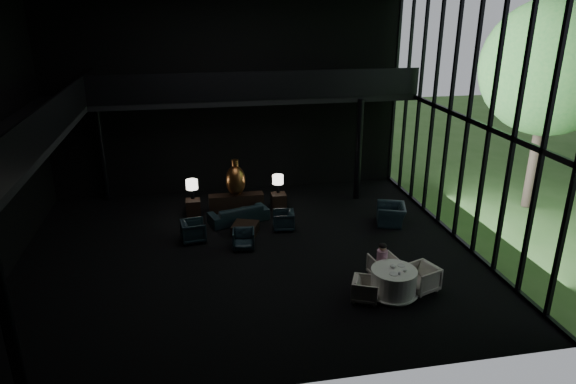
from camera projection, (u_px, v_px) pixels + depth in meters
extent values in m
cube|color=black|center=(249.00, 254.00, 16.11)|extent=(14.00, 12.00, 0.02)
cube|color=black|center=(229.00, 94.00, 20.22)|extent=(14.00, 0.04, 8.00)
cube|color=black|center=(281.00, 208.00, 9.18)|extent=(14.00, 0.04, 8.00)
cube|color=black|center=(21.00, 139.00, 13.66)|extent=(2.00, 12.00, 0.25)
cube|color=black|center=(257.00, 97.00, 19.47)|extent=(12.00, 2.00, 0.25)
cube|color=black|center=(57.00, 115.00, 13.63)|extent=(0.06, 12.00, 1.00)
cube|color=black|center=(260.00, 86.00, 18.34)|extent=(12.00, 0.06, 1.00)
cylinder|color=black|center=(8.00, 323.00, 9.30)|extent=(0.24, 0.24, 4.00)
cylinder|color=black|center=(102.00, 151.00, 19.78)|extent=(0.24, 0.24, 4.00)
cylinder|color=black|center=(359.00, 150.00, 19.91)|extent=(0.24, 0.24, 4.00)
cylinder|color=#382D23|center=(536.00, 145.00, 18.99)|extent=(0.36, 0.36, 4.90)
sphere|color=#2B5E21|center=(550.00, 67.00, 18.00)|extent=(4.80, 4.80, 4.80)
cube|color=black|center=(236.00, 202.00, 19.31)|extent=(2.04, 0.46, 0.65)
ellipsoid|color=olive|center=(236.00, 181.00, 18.94)|extent=(0.73, 0.73, 1.14)
cylinder|color=olive|center=(235.00, 163.00, 18.70)|extent=(0.25, 0.25, 0.23)
cube|color=black|center=(193.00, 207.00, 18.97)|extent=(0.52, 0.52, 0.58)
cylinder|color=black|center=(192.00, 194.00, 18.94)|extent=(0.13, 0.13, 0.38)
cylinder|color=white|center=(192.00, 184.00, 18.81)|extent=(0.43, 0.43, 0.35)
cube|color=black|center=(279.00, 201.00, 19.52)|extent=(0.54, 0.54, 0.60)
cylinder|color=black|center=(278.00, 188.00, 19.46)|extent=(0.13, 0.13, 0.36)
cylinder|color=white|center=(278.00, 179.00, 19.34)|extent=(0.42, 0.42, 0.33)
imported|color=black|center=(238.00, 211.00, 18.29)|extent=(2.24, 1.23, 0.84)
imported|color=black|center=(193.00, 230.00, 16.84)|extent=(0.80, 0.85, 0.79)
imported|color=black|center=(283.00, 220.00, 17.72)|extent=(0.70, 0.74, 0.69)
imported|color=black|center=(244.00, 239.00, 16.36)|extent=(0.69, 0.65, 0.64)
imported|color=black|center=(391.00, 211.00, 18.10)|extent=(1.03, 1.28, 0.97)
cube|color=black|center=(245.00, 229.00, 17.45)|extent=(1.04, 1.04, 0.36)
cylinder|color=white|center=(393.00, 282.00, 13.77)|extent=(1.23, 1.23, 0.75)
cone|color=white|center=(392.00, 293.00, 13.88)|extent=(1.39, 1.39, 0.10)
imported|color=beige|center=(383.00, 266.00, 14.69)|extent=(0.74, 0.70, 0.67)
imported|color=beige|center=(421.00, 277.00, 13.97)|extent=(0.98, 1.01, 0.83)
imported|color=#B3A99B|center=(366.00, 290.00, 13.54)|extent=(0.76, 0.78, 0.62)
cylinder|color=#F49CCE|center=(382.00, 257.00, 14.47)|extent=(0.30, 0.30, 0.43)
sphere|color=#D8A884|center=(383.00, 247.00, 14.36)|extent=(0.22, 0.22, 0.22)
ellipsoid|color=black|center=(383.00, 246.00, 14.35)|extent=(0.23, 0.23, 0.15)
cylinder|color=white|center=(394.00, 274.00, 13.42)|extent=(0.29, 0.29, 0.02)
cylinder|color=white|center=(401.00, 265.00, 13.85)|extent=(0.27, 0.27, 0.01)
cylinder|color=white|center=(404.00, 270.00, 13.61)|extent=(0.17, 0.17, 0.01)
cylinder|color=white|center=(405.00, 270.00, 13.53)|extent=(0.08, 0.08, 0.06)
ellipsoid|color=white|center=(393.00, 266.00, 13.74)|extent=(0.16, 0.16, 0.08)
cylinder|color=#99999E|center=(399.00, 273.00, 13.39)|extent=(0.07, 0.07, 0.07)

